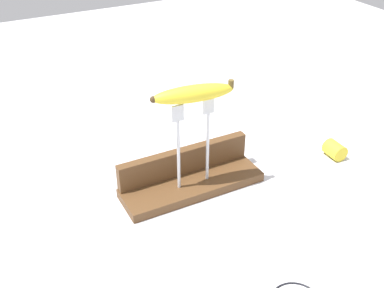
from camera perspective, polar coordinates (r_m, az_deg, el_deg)
ground_plane at (r=1.09m, az=-0.00°, el=-5.43°), size 3.00×3.00×0.00m
wooden_board at (r=1.09m, az=-0.00°, el=-4.97°), size 0.33×0.10×0.02m
board_backstop at (r=1.09m, az=-0.99°, el=-2.04°), size 0.32×0.02×0.06m
fork_stand_center at (r=1.01m, az=0.16°, el=0.89°), size 0.10×0.01×0.21m
banana_raised_center at (r=0.96m, az=0.17°, el=6.12°), size 0.18×0.07×0.04m
banana_chunk_near at (r=1.24m, az=16.84°, el=-0.66°), size 0.04×0.05×0.04m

